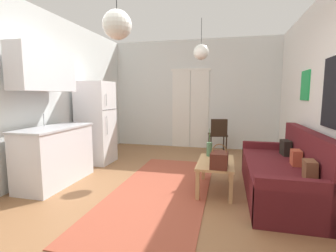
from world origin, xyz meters
TOP-DOWN VIEW (x-y plane):
  - ground_plane at (0.00, 0.00)m, footprint 4.84×7.46m
  - wall_back at (-0.00, 3.48)m, footprint 4.44×0.13m
  - wall_left at (-2.17, 0.00)m, footprint 0.12×7.06m
  - area_rug at (-0.03, 0.33)m, footprint 1.33×3.24m
  - couch at (1.69, 0.57)m, footprint 0.86×2.09m
  - coffee_table at (0.74, 0.52)m, footprint 0.51×0.89m
  - bamboo_vase at (0.62, 0.81)m, footprint 0.09×0.09m
  - handbag at (0.79, 0.21)m, footprint 0.23×0.30m
  - refrigerator at (-1.72, 1.47)m, footprint 0.65×0.61m
  - kitchen_counter at (-1.75, 0.23)m, footprint 0.58×1.28m
  - accent_chair at (0.68, 2.87)m, footprint 0.49×0.47m
  - pendant_lamp_near at (-0.16, -0.77)m, footprint 0.28×0.28m
  - pendant_lamp_far at (0.37, 1.73)m, footprint 0.29×0.29m

SIDE VIEW (x-z plane):
  - ground_plane at x=0.00m, z-range -0.10..0.00m
  - area_rug at x=-0.03m, z-range 0.00..0.01m
  - couch at x=1.69m, z-range -0.17..0.74m
  - coffee_table at x=0.74m, z-range 0.16..0.59m
  - accent_chair at x=0.68m, z-range 0.06..0.89m
  - handbag at x=0.79m, z-range 0.38..0.70m
  - bamboo_vase at x=0.62m, z-range 0.33..0.76m
  - kitchen_counter at x=-1.75m, z-range -0.24..1.86m
  - refrigerator at x=-1.72m, z-range 0.00..1.65m
  - wall_back at x=0.00m, z-range -0.01..2.78m
  - wall_left at x=-2.17m, z-range 0.00..2.80m
  - pendant_lamp_near at x=-0.16m, z-range 1.60..2.49m
  - pendant_lamp_far at x=0.37m, z-range 1.81..2.56m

